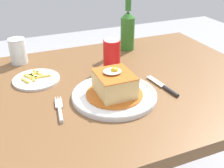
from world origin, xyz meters
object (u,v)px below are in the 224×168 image
at_px(main_plate, 114,95).
at_px(soda_can, 112,55).
at_px(knife, 166,88).
at_px(side_plate_fries, 36,79).
at_px(drinking_glass, 18,53).
at_px(fork, 60,111).
at_px(beer_bottle_green, 128,28).

xyz_separation_m(main_plate, soda_can, (0.07, 0.20, 0.05)).
bearing_deg(soda_can, knife, -63.06).
distance_m(main_plate, side_plate_fries, 0.31).
bearing_deg(drinking_glass, fork, -80.92).
height_order(beer_bottle_green, drinking_glass, beer_bottle_green).
bearing_deg(fork, beer_bottle_green, 44.06).
distance_m(soda_can, beer_bottle_green, 0.24).
distance_m(main_plate, soda_can, 0.22).
distance_m(soda_can, side_plate_fries, 0.30).
bearing_deg(fork, knife, -0.40).
bearing_deg(knife, fork, 179.60).
distance_m(main_plate, knife, 0.19).
height_order(main_plate, knife, main_plate).
bearing_deg(drinking_glass, knife, -44.49).
xyz_separation_m(beer_bottle_green, drinking_glass, (-0.48, 0.03, -0.05)).
bearing_deg(drinking_glass, side_plate_fries, -78.95).
bearing_deg(side_plate_fries, knife, -31.04).
height_order(knife, soda_can, soda_can).
height_order(knife, drinking_glass, drinking_glass).
xyz_separation_m(fork, side_plate_fries, (-0.03, 0.24, -0.00)).
relative_size(main_plate, knife, 1.69).
bearing_deg(beer_bottle_green, soda_can, -130.08).
xyz_separation_m(main_plate, side_plate_fries, (-0.22, 0.22, -0.00)).
distance_m(beer_bottle_green, side_plate_fries, 0.48).
height_order(main_plate, soda_can, soda_can).
xyz_separation_m(fork, soda_can, (0.26, 0.22, 0.06)).
bearing_deg(knife, soda_can, 116.94).
distance_m(knife, side_plate_fries, 0.47).
relative_size(knife, drinking_glass, 1.58).
height_order(main_plate, fork, main_plate).
bearing_deg(fork, side_plate_fries, 97.51).
bearing_deg(drinking_glass, main_plate, -58.26).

